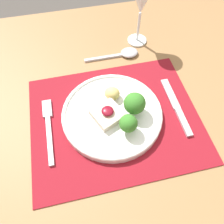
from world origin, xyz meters
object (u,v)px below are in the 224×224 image
knife (178,110)px  wine_glass_near (142,1)px  spoon (125,53)px  fork (49,125)px  dinner_plate (114,113)px

knife → wine_glass_near: size_ratio=0.97×
spoon → wine_glass_near: size_ratio=0.90×
fork → spoon: 0.33m
dinner_plate → spoon: dinner_plate is taller
dinner_plate → wine_glass_near: bearing=62.4°
dinner_plate → spoon: (0.09, 0.22, -0.01)m
dinner_plate → fork: 0.17m
knife → spoon: (-0.08, 0.24, 0.00)m
fork → wine_glass_near: size_ratio=0.97×
wine_glass_near → fork: bearing=-139.6°
spoon → wine_glass_near: (0.06, 0.06, 0.13)m
dinner_plate → fork: size_ratio=1.39×
fork → wine_glass_near: 0.44m
spoon → wine_glass_near: bearing=47.7°
dinner_plate → wine_glass_near: size_ratio=1.35×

